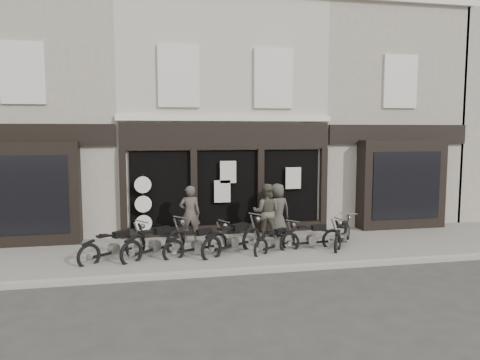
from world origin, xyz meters
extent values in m
plane|color=#2D2B28|center=(0.00, 0.00, 0.00)|extent=(90.00, 90.00, 0.00)
cube|color=#66625A|center=(0.00, 0.90, 0.06)|extent=(30.00, 4.20, 0.12)
cube|color=gray|center=(0.00, -1.25, 0.07)|extent=(30.00, 0.25, 0.13)
cube|color=#A7A28F|center=(0.00, 6.00, 4.10)|extent=(7.20, 6.00, 8.20)
cube|color=black|center=(0.00, 2.92, 3.45)|extent=(7.10, 0.18, 0.90)
cube|color=black|center=(0.00, 2.98, 1.50)|extent=(6.50, 0.10, 2.95)
cube|color=black|center=(0.00, 2.91, 0.22)|extent=(7.10, 0.20, 0.44)
cube|color=beige|center=(0.00, 2.95, 4.05)|extent=(7.30, 0.22, 0.18)
cube|color=beige|center=(-1.60, 2.95, 5.40)|extent=(1.35, 0.12, 2.00)
cube|color=black|center=(-1.60, 2.98, 5.40)|extent=(1.05, 0.06, 1.70)
cube|color=beige|center=(1.60, 2.95, 5.40)|extent=(1.35, 0.12, 2.00)
cube|color=black|center=(1.60, 2.98, 5.40)|extent=(1.05, 0.06, 1.70)
cube|color=black|center=(-3.45, 2.90, 1.55)|extent=(0.22, 0.22, 3.00)
cube|color=black|center=(-1.15, 2.90, 1.55)|extent=(0.22, 0.22, 3.00)
cube|color=black|center=(1.15, 2.90, 1.55)|extent=(0.22, 0.22, 3.00)
cube|color=black|center=(3.45, 2.90, 1.55)|extent=(0.22, 0.22, 3.00)
cube|color=beige|center=(0.00, 2.80, 2.25)|extent=(0.55, 0.04, 0.75)
cube|color=beige|center=(2.30, 2.80, 2.00)|extent=(0.55, 0.04, 0.75)
cube|color=beige|center=(-0.20, 2.80, 1.60)|extent=(0.55, 0.04, 0.75)
cube|color=gray|center=(-6.35, 6.00, 4.10)|extent=(5.50, 6.00, 8.20)
cube|color=black|center=(-6.35, 2.65, 1.70)|extent=(3.20, 0.70, 3.20)
cube|color=black|center=(-6.35, 2.30, 1.70)|extent=(2.60, 0.06, 2.40)
cube|color=black|center=(-6.35, 2.95, 3.50)|extent=(5.40, 0.16, 0.70)
cube|color=beige|center=(-6.35, 2.96, 5.40)|extent=(1.30, 0.10, 1.90)
cube|color=black|center=(-6.35, 2.99, 5.40)|extent=(1.00, 0.06, 1.60)
cube|color=gray|center=(6.35, 6.00, 4.10)|extent=(5.50, 6.00, 8.20)
cube|color=black|center=(6.35, 2.65, 1.70)|extent=(3.20, 0.70, 3.20)
cube|color=black|center=(6.35, 2.30, 1.70)|extent=(2.60, 0.06, 2.40)
cube|color=black|center=(6.35, 2.95, 3.50)|extent=(5.40, 0.16, 0.70)
cube|color=beige|center=(6.35, 2.96, 5.40)|extent=(1.30, 0.10, 1.90)
cube|color=black|center=(6.35, 2.99, 5.40)|extent=(1.00, 0.06, 1.60)
cube|color=beige|center=(6.35, 2.98, 8.25)|extent=(5.60, 0.30, 0.18)
torus|color=black|center=(-3.06, 0.84, 0.34)|extent=(0.61, 0.50, 0.70)
torus|color=black|center=(-4.25, -0.06, 0.34)|extent=(0.61, 0.50, 0.70)
cube|color=black|center=(-3.66, 0.39, 0.30)|extent=(1.00, 0.78, 0.06)
cube|color=gray|center=(-3.64, 0.41, 0.39)|extent=(0.31, 0.30, 0.27)
cube|color=black|center=(-3.44, 0.56, 0.78)|extent=(0.48, 0.42, 0.17)
cube|color=black|center=(-3.90, 0.21, 0.82)|extent=(0.37, 0.35, 0.06)
cylinder|color=gray|center=(-2.88, 0.98, 1.02)|extent=(0.39, 0.50, 0.04)
torus|color=black|center=(-1.92, 0.92, 0.36)|extent=(0.64, 0.54, 0.74)
torus|color=black|center=(-3.16, -0.07, 0.36)|extent=(0.64, 0.54, 0.74)
cube|color=black|center=(-2.54, 0.43, 0.32)|extent=(1.05, 0.85, 0.07)
cube|color=gray|center=(-2.52, 0.44, 0.41)|extent=(0.33, 0.32, 0.28)
cube|color=black|center=(-2.32, 0.60, 0.82)|extent=(0.51, 0.46, 0.19)
cube|color=black|center=(-2.80, 0.22, 0.87)|extent=(0.39, 0.37, 0.07)
cylinder|color=gray|center=(-1.74, 1.07, 1.08)|extent=(0.42, 0.52, 0.04)
torus|color=black|center=(-0.71, 0.64, 0.33)|extent=(0.66, 0.35, 0.67)
torus|color=black|center=(-2.03, 0.07, 0.33)|extent=(0.66, 0.35, 0.67)
cube|color=black|center=(-1.37, 0.35, 0.29)|extent=(1.10, 0.51, 0.06)
cube|color=gray|center=(-1.35, 0.36, 0.37)|extent=(0.29, 0.26, 0.26)
cube|color=black|center=(-1.13, 0.45, 0.75)|extent=(0.49, 0.34, 0.17)
cube|color=black|center=(-1.64, 0.23, 0.79)|extent=(0.35, 0.30, 0.06)
cylinder|color=gray|center=(-0.51, 0.72, 0.99)|extent=(0.26, 0.54, 0.04)
torus|color=black|center=(0.34, 0.81, 0.37)|extent=(0.69, 0.51, 0.76)
torus|color=black|center=(-1.00, -0.10, 0.37)|extent=(0.69, 0.51, 0.76)
cube|color=black|center=(-0.33, 0.35, 0.33)|extent=(1.13, 0.79, 0.07)
cube|color=gray|center=(-0.31, 0.37, 0.42)|extent=(0.34, 0.32, 0.29)
cube|color=black|center=(-0.09, 0.52, 0.84)|extent=(0.53, 0.45, 0.19)
cube|color=black|center=(-0.61, 0.17, 0.89)|extent=(0.40, 0.37, 0.07)
cylinder|color=gray|center=(0.54, 0.95, 1.11)|extent=(0.40, 0.56, 0.04)
torus|color=black|center=(1.48, 0.69, 0.30)|extent=(0.54, 0.42, 0.61)
torus|color=black|center=(0.42, -0.06, 0.30)|extent=(0.54, 0.42, 0.61)
cube|color=black|center=(0.95, 0.32, 0.26)|extent=(0.89, 0.65, 0.05)
cube|color=gray|center=(0.96, 0.33, 0.34)|extent=(0.27, 0.26, 0.23)
cube|color=black|center=(1.14, 0.45, 0.68)|extent=(0.42, 0.36, 0.15)
cube|color=black|center=(0.73, 0.16, 0.71)|extent=(0.32, 0.30, 0.05)
cylinder|color=gray|center=(1.64, 0.81, 0.89)|extent=(0.33, 0.44, 0.03)
torus|color=black|center=(2.79, 0.49, 0.32)|extent=(0.66, 0.15, 0.66)
torus|color=black|center=(1.39, 0.36, 0.32)|extent=(0.66, 0.15, 0.66)
cube|color=black|center=(2.09, 0.42, 0.29)|extent=(1.15, 0.15, 0.06)
cube|color=gray|center=(2.11, 0.43, 0.36)|extent=(0.25, 0.19, 0.25)
cube|color=black|center=(2.34, 0.45, 0.73)|extent=(0.46, 0.20, 0.16)
cube|color=black|center=(1.80, 0.40, 0.77)|extent=(0.31, 0.22, 0.06)
cylinder|color=gray|center=(3.00, 0.51, 0.96)|extent=(0.09, 0.56, 0.03)
torus|color=black|center=(3.54, 1.07, 0.33)|extent=(0.46, 0.59, 0.67)
torus|color=black|center=(2.72, -0.09, 0.33)|extent=(0.46, 0.59, 0.67)
cube|color=black|center=(3.13, 0.49, 0.29)|extent=(0.71, 0.98, 0.06)
cube|color=gray|center=(3.14, 0.50, 0.37)|extent=(0.28, 0.29, 0.25)
cube|color=black|center=(3.28, 0.70, 0.74)|extent=(0.40, 0.46, 0.17)
cube|color=black|center=(2.96, 0.25, 0.78)|extent=(0.33, 0.35, 0.06)
cylinder|color=gray|center=(3.67, 1.24, 0.97)|extent=(0.48, 0.36, 0.04)
imported|color=#3E3933|center=(-1.39, 1.94, 1.02)|extent=(0.66, 0.44, 1.80)
imported|color=#48453A|center=(1.06, 1.74, 1.03)|extent=(1.06, 0.94, 1.83)
imported|color=#3A3730|center=(1.54, 2.16, 1.01)|extent=(0.92, 0.64, 1.78)
cylinder|color=black|center=(-2.82, 2.75, 0.03)|extent=(0.35, 0.35, 0.06)
cylinder|color=black|center=(-2.82, 2.75, 1.12)|extent=(0.07, 0.07, 2.24)
cylinder|color=black|center=(-2.82, 2.72, 1.90)|extent=(0.55, 0.08, 0.54)
cylinder|color=beige|center=(-2.82, 2.70, 1.90)|extent=(0.54, 0.05, 0.54)
cylinder|color=black|center=(-2.82, 2.72, 1.26)|extent=(0.55, 0.08, 0.54)
cylinder|color=beige|center=(-2.82, 2.70, 1.26)|extent=(0.54, 0.05, 0.54)
cylinder|color=black|center=(-2.82, 2.72, 0.63)|extent=(0.55, 0.08, 0.54)
cylinder|color=beige|center=(-2.82, 2.70, 0.63)|extent=(0.54, 0.05, 0.54)
camera|label=1|loc=(-2.80, -12.62, 3.63)|focal=35.00mm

